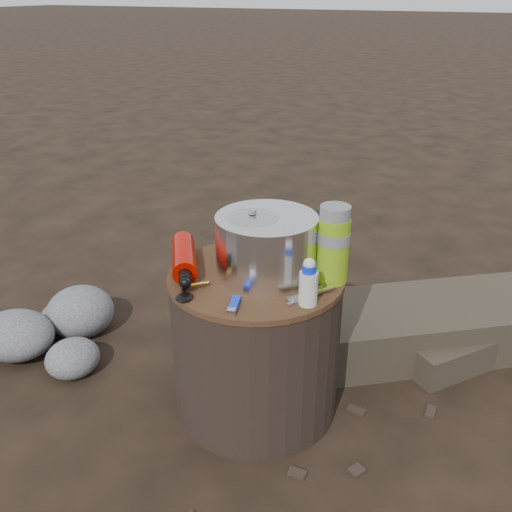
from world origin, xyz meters
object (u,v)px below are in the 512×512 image
at_px(stump, 256,342).
at_px(travel_mug, 305,239).
at_px(fuel_bottle, 184,257).
at_px(thermos, 333,245).
at_px(camping_pot, 253,245).

height_order(stump, travel_mug, travel_mug).
height_order(fuel_bottle, travel_mug, travel_mug).
distance_m(thermos, travel_mug, 0.13).
bearing_deg(travel_mug, fuel_bottle, -147.13).
distance_m(stump, travel_mug, 0.32).
bearing_deg(travel_mug, camping_pot, -125.49).
bearing_deg(camping_pot, fuel_bottle, -165.31).
relative_size(camping_pot, thermos, 0.86).
height_order(thermos, travel_mug, thermos).
bearing_deg(travel_mug, stump, -123.67).
bearing_deg(camping_pot, stump, 20.44).
bearing_deg(stump, fuel_bottle, -165.06).
bearing_deg(thermos, travel_mug, 146.42).
relative_size(thermos, travel_mug, 1.47).
relative_size(camping_pot, travel_mug, 1.26).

